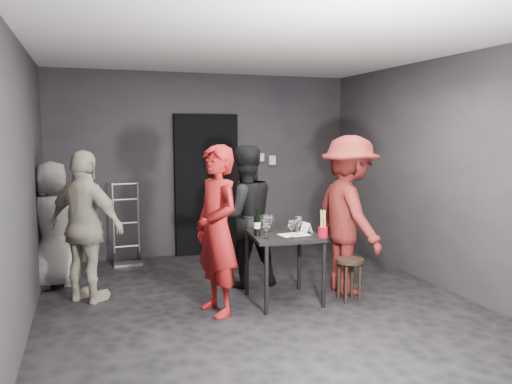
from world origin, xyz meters
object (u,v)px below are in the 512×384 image
object	(u,v)px
hand_truck	(127,249)
stool	(350,268)
man_maroon	(349,199)
bystander_cream	(86,219)
bystander_grey	(53,224)
server_red	(217,218)
wine_bottle	(257,225)
breadstick_cup	(323,224)
tasting_table	(284,243)
woman_black	(244,207)

from	to	relation	value
hand_truck	stool	bearing A→B (deg)	-48.58
stool	man_maroon	xyz separation A→B (m)	(0.13, 0.27, 0.72)
bystander_cream	bystander_grey	distance (m)	0.78
stool	server_red	world-z (taller)	server_red
wine_bottle	breadstick_cup	bearing A→B (deg)	-26.00
hand_truck	server_red	xyz separation A→B (m)	(0.72, -2.27, 0.77)
bystander_grey	server_red	bearing A→B (deg)	127.32
server_red	wine_bottle	bearing A→B (deg)	87.29
tasting_table	bystander_grey	bearing A→B (deg)	150.45
server_red	hand_truck	bearing A→B (deg)	-177.85
stool	bystander_grey	size ratio (longest dim) A/B	0.31
tasting_table	man_maroon	size ratio (longest dim) A/B	0.35
man_maroon	bystander_cream	world-z (taller)	man_maroon
stool	wine_bottle	world-z (taller)	wine_bottle
bystander_cream	woman_black	bearing A→B (deg)	-136.82
hand_truck	woman_black	world-z (taller)	woman_black
tasting_table	woman_black	distance (m)	0.79
bystander_grey	hand_truck	bearing A→B (deg)	-148.25
man_maroon	wine_bottle	size ratio (longest dim) A/B	7.47
hand_truck	woman_black	bearing A→B (deg)	-50.18
tasting_table	bystander_cream	size ratio (longest dim) A/B	0.41
tasting_table	stool	xyz separation A→B (m)	(0.68, -0.22, -0.29)
wine_bottle	breadstick_cup	world-z (taller)	breadstick_cup
woman_black	bystander_grey	xyz separation A→B (m)	(-2.16, 0.65, -0.19)
tasting_table	stool	bearing A→B (deg)	-17.71
bystander_grey	wine_bottle	bearing A→B (deg)	136.37
stool	breadstick_cup	distance (m)	0.65
bystander_grey	breadstick_cup	distance (m)	3.17
man_maroon	tasting_table	bearing A→B (deg)	93.78
woman_black	bystander_cream	size ratio (longest dim) A/B	1.04
stool	man_maroon	size ratio (longest dim) A/B	0.22
server_red	breadstick_cup	xyz separation A→B (m)	(1.08, -0.20, -0.09)
tasting_table	breadstick_cup	bearing A→B (deg)	-44.56
bystander_grey	tasting_table	bearing A→B (deg)	139.95
man_maroon	hand_truck	bearing A→B (deg)	47.53
woman_black	bystander_cream	xyz separation A→B (m)	(-1.79, -0.02, -0.04)
server_red	man_maroon	xyz separation A→B (m)	(1.59, 0.16, 0.10)
hand_truck	wine_bottle	world-z (taller)	hand_truck
woman_black	man_maroon	bearing A→B (deg)	144.54
hand_truck	man_maroon	world-z (taller)	man_maroon
server_red	woman_black	world-z (taller)	server_red
hand_truck	woman_black	size ratio (longest dim) A/B	0.60
woman_black	man_maroon	world-z (taller)	man_maroon
wine_bottle	bystander_cream	bearing A→B (deg)	158.37
breadstick_cup	hand_truck	bearing A→B (deg)	126.25
woman_black	tasting_table	bearing A→B (deg)	104.63
bystander_cream	wine_bottle	xyz separation A→B (m)	(1.71, -0.68, -0.05)
hand_truck	bystander_cream	distance (m)	1.72
server_red	wine_bottle	world-z (taller)	server_red
stool	woman_black	world-z (taller)	woman_black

